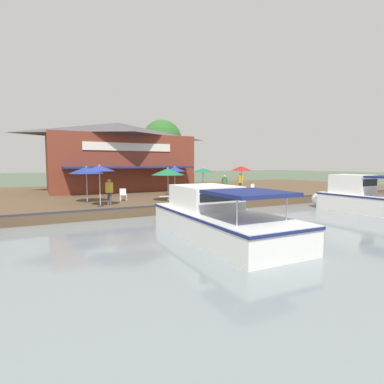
{
  "coord_description": "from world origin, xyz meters",
  "views": [
    {
      "loc": [
        16.8,
        -9.76,
        3.15
      ],
      "look_at": [
        -1.0,
        -0.67,
        1.3
      ],
      "focal_mm": 28.0,
      "sensor_mm": 36.0,
      "label": 1
    }
  ],
  "objects_px": {
    "waterfront_restaurant": "(119,156)",
    "person_mid_patio": "(225,182)",
    "patio_umbrella_back_row": "(203,170)",
    "cafe_chair_facing_river": "(253,188)",
    "patio_umbrella_mid_patio_right": "(241,168)",
    "cafe_chair_under_first_umbrella": "(201,188)",
    "tree_behind_restaurant": "(161,141)",
    "patio_umbrella_by_entrance": "(175,169)",
    "person_near_entrance": "(109,189)",
    "motorboat_nearest_quay": "(210,216)",
    "patio_umbrella_near_quay_edge": "(86,170)",
    "motorboat_mid_row": "(356,198)",
    "patio_umbrella_mid_patio_left": "(99,168)",
    "cafe_chair_mid_patio": "(123,194)",
    "patio_umbrella_far_corner": "(168,172)",
    "person_at_quay_edge": "(240,180)"
  },
  "relations": [
    {
      "from": "patio_umbrella_mid_patio_right",
      "to": "person_near_entrance",
      "type": "distance_m",
      "value": 11.22
    },
    {
      "from": "patio_umbrella_back_row",
      "to": "motorboat_mid_row",
      "type": "relative_size",
      "value": 0.33
    },
    {
      "from": "waterfront_restaurant",
      "to": "person_near_entrance",
      "type": "height_order",
      "value": "waterfront_restaurant"
    },
    {
      "from": "patio_umbrella_back_row",
      "to": "person_at_quay_edge",
      "type": "height_order",
      "value": "patio_umbrella_back_row"
    },
    {
      "from": "patio_umbrella_back_row",
      "to": "cafe_chair_mid_patio",
      "type": "height_order",
      "value": "patio_umbrella_back_row"
    },
    {
      "from": "cafe_chair_under_first_umbrella",
      "to": "person_at_quay_edge",
      "type": "distance_m",
      "value": 3.77
    },
    {
      "from": "patio_umbrella_mid_patio_right",
      "to": "person_mid_patio",
      "type": "bearing_deg",
      "value": -139.43
    },
    {
      "from": "patio_umbrella_mid_patio_right",
      "to": "person_at_quay_edge",
      "type": "distance_m",
      "value": 2.63
    },
    {
      "from": "waterfront_restaurant",
      "to": "patio_umbrella_mid_patio_right",
      "type": "height_order",
      "value": "waterfront_restaurant"
    },
    {
      "from": "person_near_entrance",
      "to": "motorboat_nearest_quay",
      "type": "xyz_separation_m",
      "value": [
        7.46,
        2.92,
        -0.78
      ]
    },
    {
      "from": "patio_umbrella_back_row",
      "to": "patio_umbrella_far_corner",
      "type": "bearing_deg",
      "value": -68.62
    },
    {
      "from": "patio_umbrella_near_quay_edge",
      "to": "cafe_chair_facing_river",
      "type": "bearing_deg",
      "value": 88.17
    },
    {
      "from": "waterfront_restaurant",
      "to": "person_mid_patio",
      "type": "distance_m",
      "value": 11.63
    },
    {
      "from": "patio_umbrella_back_row",
      "to": "patio_umbrella_near_quay_edge",
      "type": "distance_m",
      "value": 8.65
    },
    {
      "from": "cafe_chair_mid_patio",
      "to": "person_near_entrance",
      "type": "bearing_deg",
      "value": -34.95
    },
    {
      "from": "patio_umbrella_by_entrance",
      "to": "patio_umbrella_near_quay_edge",
      "type": "xyz_separation_m",
      "value": [
        1.27,
        -7.02,
        0.01
      ]
    },
    {
      "from": "patio_umbrella_near_quay_edge",
      "to": "tree_behind_restaurant",
      "type": "height_order",
      "value": "tree_behind_restaurant"
    },
    {
      "from": "patio_umbrella_by_entrance",
      "to": "person_mid_patio",
      "type": "relative_size",
      "value": 1.46
    },
    {
      "from": "cafe_chair_facing_river",
      "to": "tree_behind_restaurant",
      "type": "distance_m",
      "value": 15.58
    },
    {
      "from": "waterfront_restaurant",
      "to": "cafe_chair_facing_river",
      "type": "distance_m",
      "value": 13.86
    },
    {
      "from": "patio_umbrella_far_corner",
      "to": "tree_behind_restaurant",
      "type": "height_order",
      "value": "tree_behind_restaurant"
    },
    {
      "from": "patio_umbrella_mid_patio_right",
      "to": "cafe_chair_mid_patio",
      "type": "distance_m",
      "value": 9.9
    },
    {
      "from": "motorboat_mid_row",
      "to": "person_near_entrance",
      "type": "bearing_deg",
      "value": -113.9
    },
    {
      "from": "patio_umbrella_by_entrance",
      "to": "cafe_chair_under_first_umbrella",
      "type": "xyz_separation_m",
      "value": [
        -0.64,
        2.82,
        -1.68
      ]
    },
    {
      "from": "cafe_chair_mid_patio",
      "to": "person_at_quay_edge",
      "type": "distance_m",
      "value": 11.2
    },
    {
      "from": "cafe_chair_under_first_umbrella",
      "to": "person_mid_patio",
      "type": "xyz_separation_m",
      "value": [
        1.66,
        1.34,
        0.55
      ]
    },
    {
      "from": "patio_umbrella_by_entrance",
      "to": "person_near_entrance",
      "type": "height_order",
      "value": "patio_umbrella_by_entrance"
    },
    {
      "from": "patio_umbrella_mid_patio_left",
      "to": "patio_umbrella_by_entrance",
      "type": "xyz_separation_m",
      "value": [
        -3.66,
        6.58,
        -0.15
      ]
    },
    {
      "from": "cafe_chair_under_first_umbrella",
      "to": "person_near_entrance",
      "type": "bearing_deg",
      "value": -65.19
    },
    {
      "from": "patio_umbrella_far_corner",
      "to": "cafe_chair_mid_patio",
      "type": "relative_size",
      "value": 2.74
    },
    {
      "from": "patio_umbrella_back_row",
      "to": "motorboat_nearest_quay",
      "type": "relative_size",
      "value": 0.25
    },
    {
      "from": "patio_umbrella_back_row",
      "to": "patio_umbrella_by_entrance",
      "type": "relative_size",
      "value": 0.96
    },
    {
      "from": "patio_umbrella_back_row",
      "to": "person_near_entrance",
      "type": "height_order",
      "value": "patio_umbrella_back_row"
    },
    {
      "from": "person_near_entrance",
      "to": "person_mid_patio",
      "type": "xyz_separation_m",
      "value": [
        -2.42,
        10.14,
        -0.0
      ]
    },
    {
      "from": "cafe_chair_facing_river",
      "to": "motorboat_mid_row",
      "type": "height_order",
      "value": "motorboat_mid_row"
    },
    {
      "from": "patio_umbrella_mid_patio_left",
      "to": "cafe_chair_under_first_umbrella",
      "type": "xyz_separation_m",
      "value": [
        -4.29,
        9.41,
        -1.82
      ]
    },
    {
      "from": "patio_umbrella_back_row",
      "to": "cafe_chair_facing_river",
      "type": "height_order",
      "value": "patio_umbrella_back_row"
    },
    {
      "from": "patio_umbrella_back_row",
      "to": "cafe_chair_facing_river",
      "type": "distance_m",
      "value": 5.33
    },
    {
      "from": "motorboat_nearest_quay",
      "to": "motorboat_mid_row",
      "type": "bearing_deg",
      "value": 94.91
    },
    {
      "from": "person_near_entrance",
      "to": "patio_umbrella_far_corner",
      "type": "bearing_deg",
      "value": 93.08
    },
    {
      "from": "waterfront_restaurant",
      "to": "patio_umbrella_near_quay_edge",
      "type": "xyz_separation_m",
      "value": [
        9.41,
        -4.41,
        -1.25
      ]
    },
    {
      "from": "patio_umbrella_mid_patio_right",
      "to": "tree_behind_restaurant",
      "type": "relative_size",
      "value": 0.31
    },
    {
      "from": "patio_umbrella_by_entrance",
      "to": "patio_umbrella_near_quay_edge",
      "type": "bearing_deg",
      "value": -79.71
    },
    {
      "from": "patio_umbrella_near_quay_edge",
      "to": "tree_behind_restaurant",
      "type": "relative_size",
      "value": 0.3
    },
    {
      "from": "patio_umbrella_far_corner",
      "to": "tree_behind_restaurant",
      "type": "bearing_deg",
      "value": 160.19
    },
    {
      "from": "cafe_chair_facing_river",
      "to": "motorboat_mid_row",
      "type": "distance_m",
      "value": 8.4
    },
    {
      "from": "patio_umbrella_mid_patio_right",
      "to": "cafe_chair_facing_river",
      "type": "bearing_deg",
      "value": 103.78
    },
    {
      "from": "cafe_chair_under_first_umbrella",
      "to": "tree_behind_restaurant",
      "type": "bearing_deg",
      "value": 175.28
    },
    {
      "from": "patio_umbrella_mid_patio_right",
      "to": "cafe_chair_under_first_umbrella",
      "type": "relative_size",
      "value": 2.9
    },
    {
      "from": "patio_umbrella_near_quay_edge",
      "to": "cafe_chair_mid_patio",
      "type": "xyz_separation_m",
      "value": [
        0.24,
        2.37,
        -1.69
      ]
    }
  ]
}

